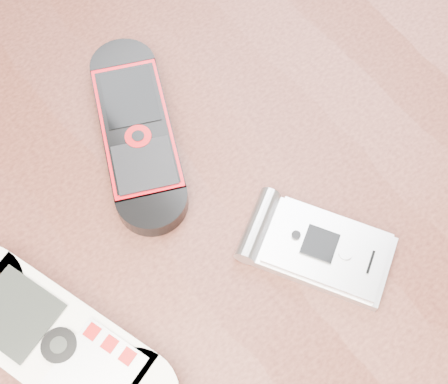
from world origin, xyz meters
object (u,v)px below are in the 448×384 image
Objects in this scene: table at (220,253)px; nokia_white at (54,343)px; nokia_black_red at (137,131)px; motorola_razr at (323,249)px.

nokia_white reaches higher than table.
motorola_razr is (0.04, -0.16, -0.00)m from nokia_black_red.
nokia_white is 0.16m from nokia_black_red.
nokia_white is 1.09× the size of nokia_black_red.
nokia_white reaches higher than motorola_razr.
nokia_black_red and motorola_razr have the same top height.
nokia_black_red is (-0.01, 0.08, 0.11)m from table.
motorola_razr is (0.03, -0.08, 0.11)m from table.
nokia_white is at bearing 131.85° from motorola_razr.
table is 11.52× the size of motorola_razr.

